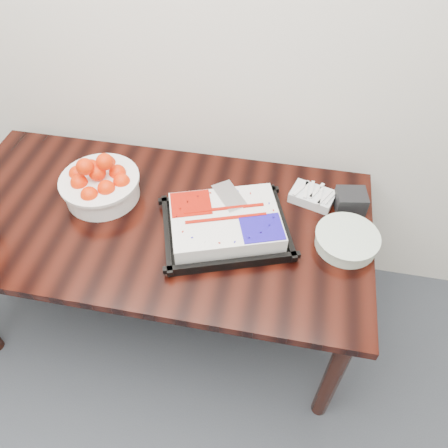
% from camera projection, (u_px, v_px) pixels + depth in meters
% --- Properties ---
extents(table, '(1.80, 0.90, 0.75)m').
position_uv_depth(table, '(157.00, 231.00, 1.89)').
color(table, black).
rests_on(table, ground).
extents(cake_tray, '(0.59, 0.52, 0.10)m').
position_uv_depth(cake_tray, '(225.00, 224.00, 1.74)').
color(cake_tray, black).
rests_on(cake_tray, table).
extents(tangerine_bowl, '(0.34, 0.34, 0.21)m').
position_uv_depth(tangerine_bowl, '(99.00, 180.00, 1.85)').
color(tangerine_bowl, white).
rests_on(tangerine_bowl, table).
extents(plate_stack, '(0.25, 0.25, 0.06)m').
position_uv_depth(plate_stack, '(347.00, 240.00, 1.71)').
color(plate_stack, white).
rests_on(plate_stack, table).
extents(fork_bag, '(0.21, 0.16, 0.05)m').
position_uv_depth(fork_bag, '(312.00, 196.00, 1.88)').
color(fork_bag, silver).
rests_on(fork_bag, table).
extents(napkin_box, '(0.14, 0.12, 0.09)m').
position_uv_depth(napkin_box, '(351.00, 201.00, 1.83)').
color(napkin_box, black).
rests_on(napkin_box, table).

